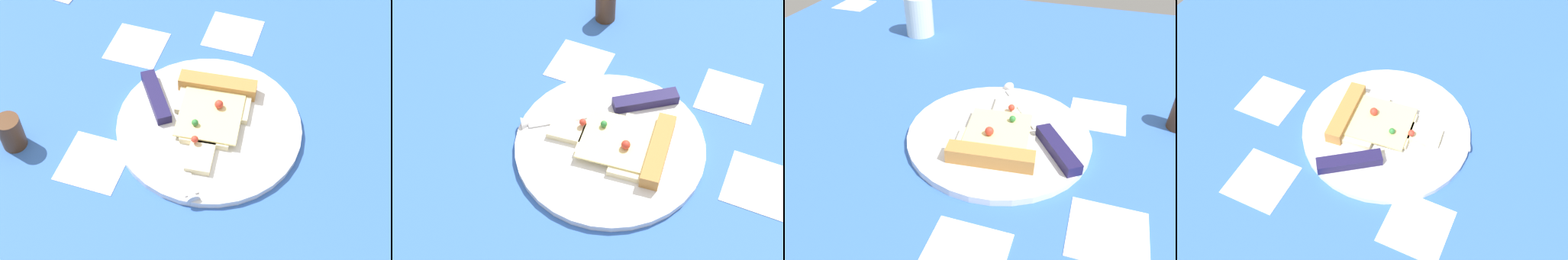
# 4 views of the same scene
# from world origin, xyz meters

# --- Properties ---
(ground_plane) EXTENTS (1.21, 1.21, 0.03)m
(ground_plane) POSITION_xyz_m (0.00, -0.00, -0.01)
(ground_plane) COLOR #3360B7
(ground_plane) RESTS_ON ground
(plate) EXTENTS (0.27, 0.27, 0.01)m
(plate) POSITION_xyz_m (0.07, -0.05, 0.01)
(plate) COLOR silver
(plate) RESTS_ON ground_plane
(pizza_slice) EXTENTS (0.12, 0.18, 0.03)m
(pizza_slice) POSITION_xyz_m (0.07, -0.08, 0.02)
(pizza_slice) COLOR beige
(pizza_slice) RESTS_ON plate
(knife) EXTENTS (0.16, 0.21, 0.02)m
(knife) POSITION_xyz_m (0.13, -0.04, 0.02)
(knife) COLOR silver
(knife) RESTS_ON plate
(pepper_shaker) EXTENTS (0.04, 0.04, 0.06)m
(pepper_shaker) POSITION_xyz_m (0.33, 0.06, 0.03)
(pepper_shaker) COLOR #4C2D19
(pepper_shaker) RESTS_ON ground_plane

